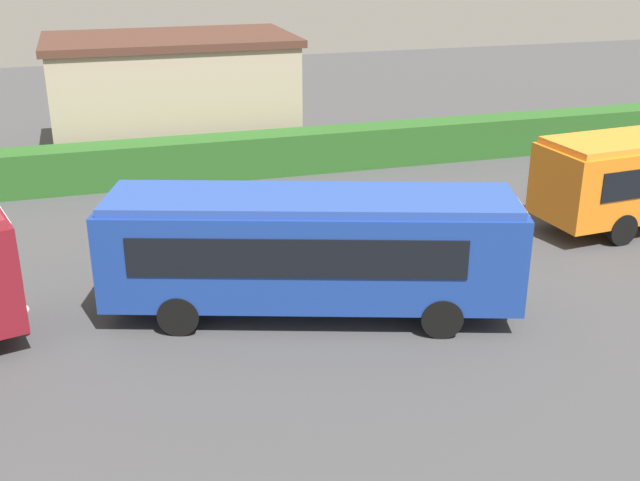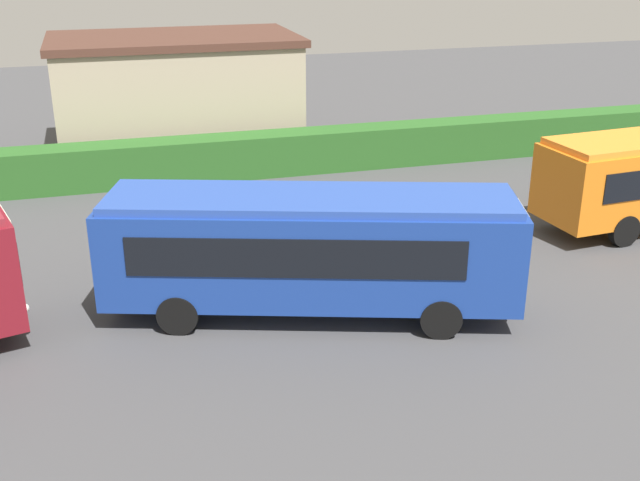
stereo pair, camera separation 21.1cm
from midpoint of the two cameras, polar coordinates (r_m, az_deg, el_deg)
name	(u,v)px [view 2 (the right image)]	position (r m, az deg, el deg)	size (l,w,h in m)	color
ground_plane	(353,303)	(20.47, 2.68, -4.57)	(84.13, 84.13, 0.00)	#424244
bus_blue	(311,247)	(19.17, -0.36, -0.47)	(10.40, 5.48, 3.15)	navy
person_center	(604,173)	(30.08, 20.20, 4.64)	(0.50, 0.33, 1.71)	silver
hedge_row	(258,154)	(31.03, -4.34, 6.27)	(54.07, 1.44, 1.62)	#285B21
depot_building	(177,94)	(34.48, -10.23, 10.44)	(10.23, 6.26, 4.96)	tan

